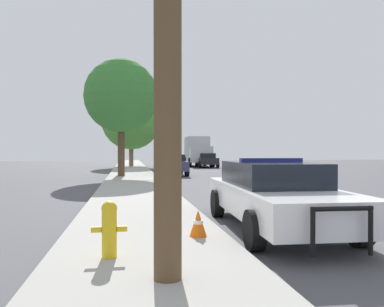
{
  "coord_description": "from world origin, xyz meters",
  "views": [
    {
      "loc": [
        -5.41,
        -7.76,
        1.66
      ],
      "look_at": [
        -1.07,
        17.35,
        1.48
      ],
      "focal_mm": 35.0,
      "sensor_mm": 36.0,
      "label": 1
    }
  ],
  "objects_px": {
    "tree_sidewalk_far": "(131,120)",
    "tree_sidewalk_mid": "(121,96)",
    "traffic_light": "(142,119)",
    "traffic_cone": "(198,223)",
    "car_background_midblock": "(171,164)",
    "car_background_oncoming": "(207,160)",
    "fire_hydrant": "(109,227)",
    "police_car": "(274,193)",
    "box_truck": "(197,150)"
  },
  "relations": [
    {
      "from": "traffic_light",
      "to": "car_background_midblock",
      "type": "height_order",
      "value": "traffic_light"
    },
    {
      "from": "traffic_cone",
      "to": "car_background_oncoming",
      "type": "bearing_deg",
      "value": 77.63
    },
    {
      "from": "fire_hydrant",
      "to": "tree_sidewalk_mid",
      "type": "bearing_deg",
      "value": 90.37
    },
    {
      "from": "police_car",
      "to": "tree_sidewalk_mid",
      "type": "height_order",
      "value": "tree_sidewalk_mid"
    },
    {
      "from": "car_background_midblock",
      "to": "tree_sidewalk_mid",
      "type": "distance_m",
      "value": 5.77
    },
    {
      "from": "police_car",
      "to": "car_background_oncoming",
      "type": "distance_m",
      "value": 29.38
    },
    {
      "from": "box_truck",
      "to": "police_car",
      "type": "bearing_deg",
      "value": 85.65
    },
    {
      "from": "tree_sidewalk_mid",
      "to": "box_truck",
      "type": "bearing_deg",
      "value": 64.81
    },
    {
      "from": "tree_sidewalk_far",
      "to": "traffic_cone",
      "type": "height_order",
      "value": "tree_sidewalk_far"
    },
    {
      "from": "fire_hydrant",
      "to": "tree_sidewalk_far",
      "type": "xyz_separation_m",
      "value": [
        0.64,
        32.84,
        4.18
      ]
    },
    {
      "from": "car_background_midblock",
      "to": "tree_sidewalk_far",
      "type": "relative_size",
      "value": 0.57
    },
    {
      "from": "fire_hydrant",
      "to": "traffic_light",
      "type": "xyz_separation_m",
      "value": [
        1.28,
        20.94,
        3.35
      ]
    },
    {
      "from": "police_car",
      "to": "traffic_light",
      "type": "relative_size",
      "value": 1.01
    },
    {
      "from": "car_background_midblock",
      "to": "tree_sidewalk_far",
      "type": "height_order",
      "value": "tree_sidewalk_far"
    },
    {
      "from": "traffic_cone",
      "to": "car_background_midblock",
      "type": "bearing_deg",
      "value": 84.94
    },
    {
      "from": "tree_sidewalk_far",
      "to": "traffic_cone",
      "type": "distance_m",
      "value": 32.06
    },
    {
      "from": "car_background_oncoming",
      "to": "traffic_cone",
      "type": "xyz_separation_m",
      "value": [
        -6.58,
        -29.99,
        -0.39
      ]
    },
    {
      "from": "police_car",
      "to": "car_background_oncoming",
      "type": "height_order",
      "value": "police_car"
    },
    {
      "from": "police_car",
      "to": "tree_sidewalk_mid",
      "type": "xyz_separation_m",
      "value": [
        -3.46,
        15.45,
        4.21
      ]
    },
    {
      "from": "car_background_oncoming",
      "to": "tree_sidewalk_mid",
      "type": "distance_m",
      "value": 16.39
    },
    {
      "from": "police_car",
      "to": "tree_sidewalk_far",
      "type": "distance_m",
      "value": 31.13
    },
    {
      "from": "car_background_oncoming",
      "to": "car_background_midblock",
      "type": "relative_size",
      "value": 0.97
    },
    {
      "from": "tree_sidewalk_mid",
      "to": "traffic_cone",
      "type": "bearing_deg",
      "value": -84.38
    },
    {
      "from": "tree_sidewalk_mid",
      "to": "car_background_oncoming",
      "type": "bearing_deg",
      "value": 58.83
    },
    {
      "from": "traffic_light",
      "to": "box_truck",
      "type": "xyz_separation_m",
      "value": [
        6.42,
        13.19,
        -2.21
      ]
    },
    {
      "from": "traffic_light",
      "to": "tree_sidewalk_mid",
      "type": "xyz_separation_m",
      "value": [
        -1.39,
        -3.41,
        1.06
      ]
    },
    {
      "from": "police_car",
      "to": "fire_hydrant",
      "type": "xyz_separation_m",
      "value": [
        -3.35,
        -2.09,
        -0.19
      ]
    },
    {
      "from": "car_background_midblock",
      "to": "box_truck",
      "type": "height_order",
      "value": "box_truck"
    },
    {
      "from": "traffic_light",
      "to": "traffic_cone",
      "type": "xyz_separation_m",
      "value": [
        0.23,
        -19.85,
        -3.54
      ]
    },
    {
      "from": "car_background_oncoming",
      "to": "box_truck",
      "type": "relative_size",
      "value": 0.59
    },
    {
      "from": "car_background_midblock",
      "to": "traffic_light",
      "type": "bearing_deg",
      "value": 147.24
    },
    {
      "from": "car_background_midblock",
      "to": "tree_sidewalk_far",
      "type": "bearing_deg",
      "value": 100.48
    },
    {
      "from": "box_truck",
      "to": "tree_sidewalk_far",
      "type": "distance_m",
      "value": 7.8
    },
    {
      "from": "car_background_midblock",
      "to": "tree_sidewalk_mid",
      "type": "height_order",
      "value": "tree_sidewalk_mid"
    },
    {
      "from": "car_background_oncoming",
      "to": "fire_hydrant",
      "type": "bearing_deg",
      "value": 79.11
    },
    {
      "from": "fire_hydrant",
      "to": "traffic_light",
      "type": "bearing_deg",
      "value": 86.51
    },
    {
      "from": "box_truck",
      "to": "traffic_cone",
      "type": "relative_size",
      "value": 15.37
    },
    {
      "from": "tree_sidewalk_mid",
      "to": "traffic_cone",
      "type": "relative_size",
      "value": 15.18
    },
    {
      "from": "tree_sidewalk_far",
      "to": "tree_sidewalk_mid",
      "type": "bearing_deg",
      "value": -92.8
    },
    {
      "from": "car_background_midblock",
      "to": "tree_sidewalk_far",
      "type": "distance_m",
      "value": 13.91
    },
    {
      "from": "police_car",
      "to": "traffic_cone",
      "type": "xyz_separation_m",
      "value": [
        -1.84,
        -1.0,
        -0.39
      ]
    },
    {
      "from": "car_background_oncoming",
      "to": "traffic_cone",
      "type": "height_order",
      "value": "car_background_oncoming"
    },
    {
      "from": "box_truck",
      "to": "tree_sidewalk_far",
      "type": "bearing_deg",
      "value": 13.76
    },
    {
      "from": "fire_hydrant",
      "to": "traffic_cone",
      "type": "distance_m",
      "value": 1.87
    },
    {
      "from": "tree_sidewalk_far",
      "to": "traffic_cone",
      "type": "xyz_separation_m",
      "value": [
        0.87,
        -31.75,
        -4.38
      ]
    },
    {
      "from": "fire_hydrant",
      "to": "car_background_midblock",
      "type": "distance_m",
      "value": 20.0
    },
    {
      "from": "fire_hydrant",
      "to": "traffic_cone",
      "type": "xyz_separation_m",
      "value": [
        1.51,
        1.09,
        -0.2
      ]
    },
    {
      "from": "traffic_light",
      "to": "car_background_oncoming",
      "type": "relative_size",
      "value": 1.26
    },
    {
      "from": "traffic_light",
      "to": "car_background_oncoming",
      "type": "xyz_separation_m",
      "value": [
        6.81,
        10.14,
        -3.15
      ]
    },
    {
      "from": "police_car",
      "to": "car_background_midblock",
      "type": "distance_m",
      "value": 17.66
    }
  ]
}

